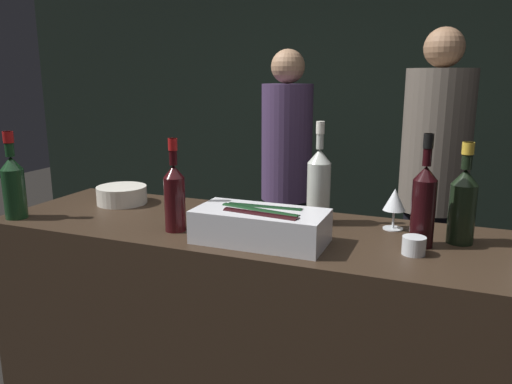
% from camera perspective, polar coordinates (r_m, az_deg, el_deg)
% --- Properties ---
extents(wall_back_chalkboard, '(6.40, 0.06, 2.80)m').
position_cam_1_polar(wall_back_chalkboard, '(3.99, 12.79, 10.19)').
color(wall_back_chalkboard, black).
rests_on(wall_back_chalkboard, ground_plane).
extents(bar_counter, '(1.89, 0.59, 1.07)m').
position_cam_1_polar(bar_counter, '(1.97, -0.33, -19.03)').
color(bar_counter, '#2D2116').
rests_on(bar_counter, ground_plane).
extents(ice_bin_with_bottles, '(0.42, 0.20, 0.11)m').
position_cam_1_polar(ice_bin_with_bottles, '(1.58, 0.55, -3.70)').
color(ice_bin_with_bottles, silver).
rests_on(ice_bin_with_bottles, bar_counter).
extents(bowl_white, '(0.20, 0.20, 0.07)m').
position_cam_1_polar(bowl_white, '(2.13, -15.09, -0.26)').
color(bowl_white, silver).
rests_on(bowl_white, bar_counter).
extents(wine_glass, '(0.08, 0.08, 0.14)m').
position_cam_1_polar(wine_glass, '(1.76, 15.55, -0.99)').
color(wine_glass, silver).
rests_on(wine_glass, bar_counter).
extents(candle_votive, '(0.07, 0.07, 0.05)m').
position_cam_1_polar(candle_votive, '(1.55, 17.59, -5.85)').
color(candle_votive, silver).
rests_on(candle_votive, bar_counter).
extents(red_wine_bottle_burgundy, '(0.08, 0.08, 0.32)m').
position_cam_1_polar(red_wine_bottle_burgundy, '(2.03, -25.99, 0.89)').
color(red_wine_bottle_burgundy, '#143319').
rests_on(red_wine_bottle_burgundy, bar_counter).
extents(red_wine_bottle_black_foil, '(0.07, 0.07, 0.35)m').
position_cam_1_polar(red_wine_bottle_black_foil, '(1.60, 18.62, -1.12)').
color(red_wine_bottle_black_foil, black).
rests_on(red_wine_bottle_black_foil, bar_counter).
extents(champagne_bottle, '(0.08, 0.08, 0.32)m').
position_cam_1_polar(champagne_bottle, '(1.68, 22.57, -1.11)').
color(champagne_bottle, black).
rests_on(champagne_bottle, bar_counter).
extents(white_wine_bottle, '(0.08, 0.08, 0.36)m').
position_cam_1_polar(white_wine_bottle, '(1.77, 7.18, 0.92)').
color(white_wine_bottle, '#B2B7AD').
rests_on(white_wine_bottle, bar_counter).
extents(red_wine_bottle_tall, '(0.07, 0.07, 0.32)m').
position_cam_1_polar(red_wine_bottle_tall, '(1.70, -9.29, -0.27)').
color(red_wine_bottle_tall, black).
rests_on(red_wine_bottle_tall, bar_counter).
extents(person_in_hoodie, '(0.32, 0.32, 1.74)m').
position_cam_1_polar(person_in_hoodie, '(3.22, 3.50, 2.41)').
color(person_in_hoodie, black).
rests_on(person_in_hoodie, ground_plane).
extents(person_blond_tee, '(0.37, 0.37, 1.83)m').
position_cam_1_polar(person_blond_tee, '(2.93, 19.61, 1.41)').
color(person_blond_tee, black).
rests_on(person_blond_tee, ground_plane).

